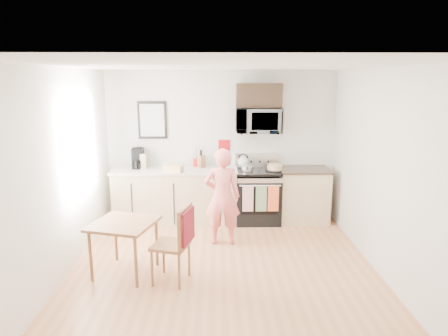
{
  "coord_description": "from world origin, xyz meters",
  "views": [
    {
      "loc": [
        -0.08,
        -4.69,
        2.45
      ],
      "look_at": [
        0.02,
        1.0,
        1.18
      ],
      "focal_mm": 32.0,
      "sensor_mm": 36.0,
      "label": 1
    }
  ],
  "objects_px": {
    "dining_table": "(124,228)",
    "cake": "(275,168)",
    "range": "(258,197)",
    "person": "(222,197)",
    "chair": "(181,234)",
    "microwave": "(258,121)"
  },
  "relations": [
    {
      "from": "cake",
      "to": "range",
      "type": "bearing_deg",
      "value": 170.08
    },
    {
      "from": "microwave",
      "to": "dining_table",
      "type": "bearing_deg",
      "value": -133.32
    },
    {
      "from": "person",
      "to": "chair",
      "type": "bearing_deg",
      "value": 68.49
    },
    {
      "from": "range",
      "to": "chair",
      "type": "distance_m",
      "value": 2.45
    },
    {
      "from": "microwave",
      "to": "dining_table",
      "type": "relative_size",
      "value": 0.96
    },
    {
      "from": "microwave",
      "to": "dining_table",
      "type": "height_order",
      "value": "microwave"
    },
    {
      "from": "range",
      "to": "person",
      "type": "height_order",
      "value": "person"
    },
    {
      "from": "dining_table",
      "to": "chair",
      "type": "height_order",
      "value": "chair"
    },
    {
      "from": "range",
      "to": "dining_table",
      "type": "bearing_deg",
      "value": -134.85
    },
    {
      "from": "dining_table",
      "to": "cake",
      "type": "xyz_separation_m",
      "value": [
        2.17,
        1.85,
        0.36
      ]
    },
    {
      "from": "microwave",
      "to": "dining_table",
      "type": "xyz_separation_m",
      "value": [
        -1.89,
        -2.0,
        -1.15
      ]
    },
    {
      "from": "chair",
      "to": "cake",
      "type": "distance_m",
      "value": 2.57
    },
    {
      "from": "cake",
      "to": "microwave",
      "type": "bearing_deg",
      "value": 151.24
    },
    {
      "from": "range",
      "to": "chair",
      "type": "relative_size",
      "value": 1.19
    },
    {
      "from": "range",
      "to": "person",
      "type": "distance_m",
      "value": 1.19
    },
    {
      "from": "range",
      "to": "chair",
      "type": "height_order",
      "value": "range"
    },
    {
      "from": "microwave",
      "to": "chair",
      "type": "distance_m",
      "value": 2.78
    },
    {
      "from": "chair",
      "to": "cake",
      "type": "relative_size",
      "value": 3.1
    },
    {
      "from": "person",
      "to": "chair",
      "type": "distance_m",
      "value": 1.3
    },
    {
      "from": "microwave",
      "to": "cake",
      "type": "height_order",
      "value": "microwave"
    },
    {
      "from": "chair",
      "to": "cake",
      "type": "bearing_deg",
      "value": 71.75
    },
    {
      "from": "dining_table",
      "to": "chair",
      "type": "distance_m",
      "value": 0.79
    }
  ]
}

